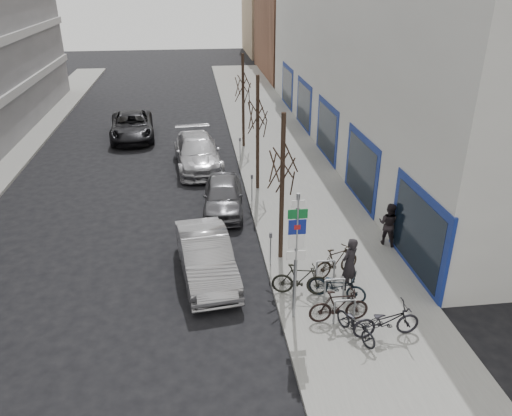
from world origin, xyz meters
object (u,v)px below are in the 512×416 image
object	(u,v)px
meter_mid	(252,185)
parked_car_front	(206,257)
bike_rack	(334,287)
bike_near_right	(339,306)
meter_back	(240,147)
meter_front	(271,246)
tree_far	(243,79)
pedestrian_near	(349,264)
bike_far_curb	(387,318)
parked_car_mid	(223,196)
bike_near_left	(356,323)
pedestrian_far	(389,224)
tree_mid	(258,107)
lane_car	(132,126)
tree_near	(283,154)
bike_mid_inner	(300,279)
parked_car_back	(198,152)
bike_far_inner	(336,261)
bike_mid_curb	(338,284)
highway_sign_pole	(296,250)

from	to	relation	value
meter_mid	parked_car_front	xyz separation A→B (m)	(-2.26, -5.73, -0.14)
bike_rack	bike_near_right	world-z (taller)	bike_near_right
meter_back	meter_front	bearing A→B (deg)	-90.00
tree_far	pedestrian_near	bearing A→B (deg)	-83.10
bike_far_curb	parked_car_mid	size ratio (longest dim) A/B	0.47
bike_near_left	parked_car_mid	world-z (taller)	parked_car_mid
bike_rack	pedestrian_far	world-z (taller)	pedestrian_far
tree_mid	pedestrian_near	size ratio (longest dim) A/B	3.00
lane_car	tree_near	bearing A→B (deg)	-72.04
tree_far	bike_near_right	world-z (taller)	tree_far
bike_mid_inner	parked_car_mid	world-z (taller)	parked_car_mid
pedestrian_near	parked_car_back	bearing A→B (deg)	-104.31
bike_near_right	tree_far	bearing A→B (deg)	3.90
meter_back	parked_car_mid	distance (m)	6.18
tree_near	parked_car_front	world-z (taller)	tree_near
tree_mid	parked_car_front	world-z (taller)	tree_mid
meter_back	pedestrian_far	size ratio (longest dim) A/B	0.75
parked_car_mid	bike_near_left	bearing A→B (deg)	-66.65
bike_mid_inner	bike_far_inner	size ratio (longest dim) A/B	1.02
tree_mid	bike_far_inner	distance (m)	8.81
bike_mid_curb	tree_far	bearing A→B (deg)	33.60
bike_far_curb	bike_mid_curb	bearing A→B (deg)	22.82
meter_front	bike_near_right	size ratio (longest dim) A/B	0.70
meter_mid	parked_car_mid	bearing A→B (deg)	-158.49
lane_car	pedestrian_far	bearing A→B (deg)	-59.75
pedestrian_near	bike_near_left	bearing A→B (deg)	43.72
tree_mid	tree_far	distance (m)	6.50
meter_mid	meter_back	xyz separation A→B (m)	(0.00, 5.50, 0.00)
bike_rack	parked_car_front	distance (m)	4.48
parked_car_back	lane_car	bearing A→B (deg)	119.98
tree_mid	bike_far_inner	size ratio (longest dim) A/B	3.04
tree_mid	tree_far	size ratio (longest dim) A/B	1.00
meter_front	pedestrian_near	distance (m)	2.89
pedestrian_far	highway_sign_pole	bearing A→B (deg)	85.22
meter_mid	lane_car	world-z (taller)	lane_car
highway_sign_pole	bike_mid_inner	world-z (taller)	highway_sign_pole
bike_mid_curb	bike_near_left	bearing A→B (deg)	-150.29
meter_back	pedestrian_near	bearing A→B (deg)	-79.79
parked_car_back	lane_car	size ratio (longest dim) A/B	1.01
bike_mid_curb	bike_rack	bearing A→B (deg)	159.95
tree_far	bike_mid_curb	xyz separation A→B (m)	(1.33, -15.79, -3.39)
bike_near_left	meter_back	bearing A→B (deg)	73.21
meter_back	bike_mid_inner	world-z (taller)	meter_back
lane_car	pedestrian_far	distance (m)	18.99
tree_near	pedestrian_near	size ratio (longest dim) A/B	3.00
bike_far_curb	bike_far_inner	xyz separation A→B (m)	(-0.55, 3.24, -0.05)
bike_far_inner	parked_car_mid	world-z (taller)	parked_car_mid
parked_car_front	meter_mid	bearing A→B (deg)	61.43
tree_near	bike_mid_inner	distance (m)	4.15
tree_far	bike_mid_curb	distance (m)	16.20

